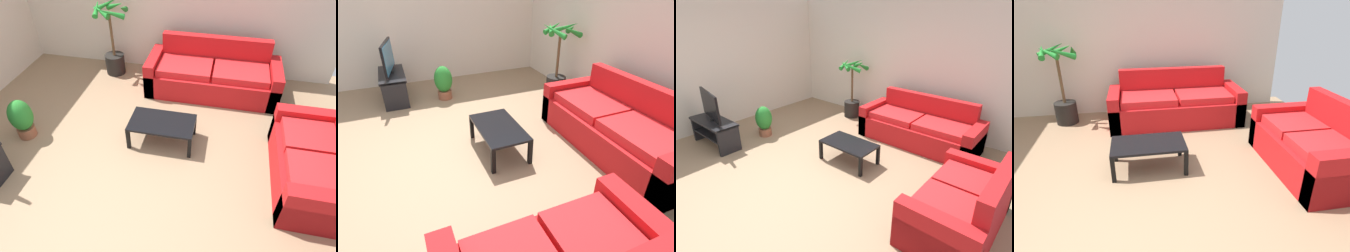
% 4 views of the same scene
% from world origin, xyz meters
% --- Properties ---
extents(ground_plane, '(6.60, 6.60, 0.00)m').
position_xyz_m(ground_plane, '(0.00, 0.00, 0.00)').
color(ground_plane, '#937556').
extents(wall_back, '(6.00, 0.06, 2.70)m').
position_xyz_m(wall_back, '(0.00, 3.00, 1.35)').
color(wall_back, beige).
rests_on(wall_back, ground).
extents(couch_main, '(2.28, 0.90, 0.90)m').
position_xyz_m(couch_main, '(0.82, 2.28, 0.30)').
color(couch_main, red).
rests_on(couch_main, ground).
extents(couch_loveseat, '(0.90, 1.59, 0.90)m').
position_xyz_m(couch_loveseat, '(2.28, 0.46, 0.30)').
color(couch_loveseat, red).
rests_on(couch_loveseat, ground).
extents(coffee_table, '(0.93, 0.54, 0.36)m').
position_xyz_m(coffee_table, '(0.25, 0.81, 0.32)').
color(coffee_table, black).
rests_on(coffee_table, ground).
extents(potted_palm, '(0.69, 0.73, 1.40)m').
position_xyz_m(potted_palm, '(-1.10, 2.55, 0.55)').
color(potted_palm, black).
rests_on(potted_palm, ground).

